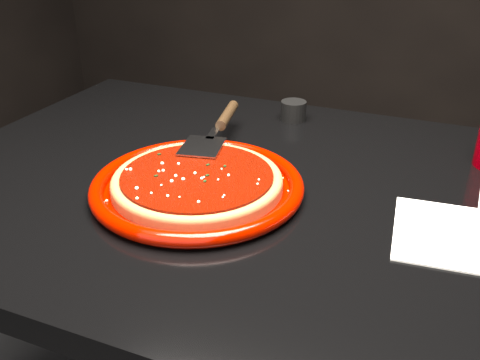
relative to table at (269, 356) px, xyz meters
name	(u,v)px	position (x,y,z in m)	size (l,w,h in m)	color
table	(269,356)	(0.00, 0.00, 0.00)	(1.20, 0.80, 0.75)	black
plate	(197,186)	(-0.10, -0.07, 0.39)	(0.34, 0.34, 0.02)	#7B0800
pizza_crust	(197,183)	(-0.10, -0.07, 0.39)	(0.27, 0.27, 0.01)	brown
pizza_crust_rim	(197,180)	(-0.10, -0.07, 0.40)	(0.27, 0.27, 0.02)	brown
pizza_sauce	(197,177)	(-0.10, -0.07, 0.40)	(0.24, 0.24, 0.01)	#630B00
parmesan_dusting	(197,173)	(-0.10, -0.07, 0.41)	(0.23, 0.23, 0.01)	#F7E9C0
basil_flecks	(197,174)	(-0.10, -0.07, 0.41)	(0.21, 0.21, 0.00)	black
pizza_server	(217,128)	(-0.15, 0.10, 0.42)	(0.08, 0.29, 0.02)	#B2B4B8
napkin_a	(458,236)	(0.28, -0.05, 0.38)	(0.17, 0.17, 0.00)	white
ramekin	(293,111)	(-0.06, 0.30, 0.40)	(0.05, 0.05, 0.04)	black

